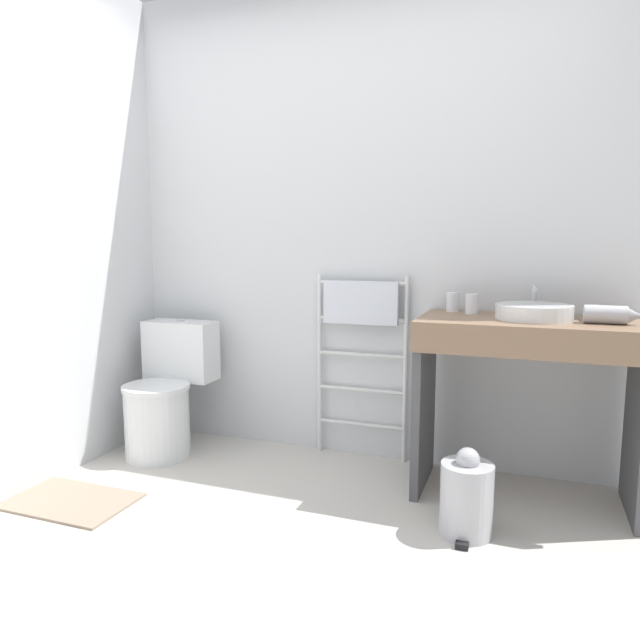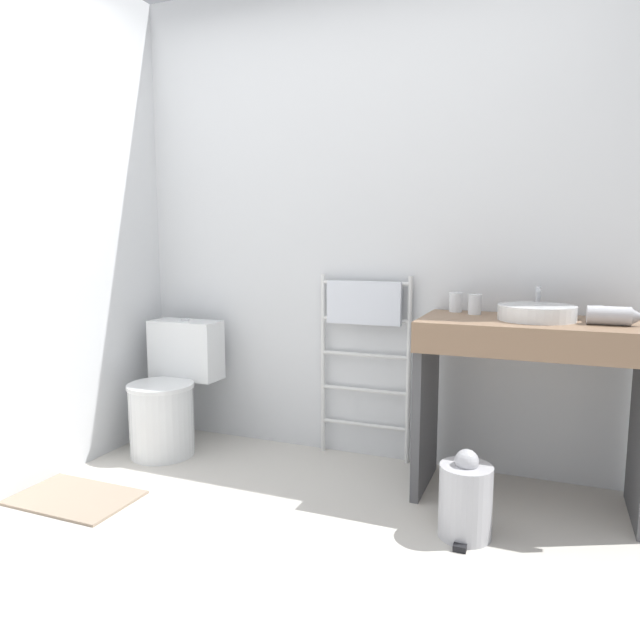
{
  "view_description": "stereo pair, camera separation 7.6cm",
  "coord_description": "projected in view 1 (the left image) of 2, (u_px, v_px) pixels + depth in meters",
  "views": [
    {
      "loc": [
        0.82,
        -1.52,
        1.18
      ],
      "look_at": [
        -0.04,
        0.81,
        0.85
      ],
      "focal_mm": 32.0,
      "sensor_mm": 36.0,
      "label": 1
    },
    {
      "loc": [
        0.9,
        -1.5,
        1.18
      ],
      "look_at": [
        -0.04,
        0.81,
        0.85
      ],
      "focal_mm": 32.0,
      "sensor_mm": 36.0,
      "label": 2
    }
  ],
  "objects": [
    {
      "name": "faucet",
      "position": [
        534.0,
        296.0,
        2.72
      ],
      "size": [
        0.02,
        0.1,
        0.14
      ],
      "color": "silver",
      "rests_on": "vanity_counter"
    },
    {
      "name": "wall_back",
      "position": [
        371.0,
        223.0,
        3.1
      ],
      "size": [
        3.02,
        0.12,
        2.59
      ],
      "primitive_type": "cube",
      "color": "silver",
      "rests_on": "ground_plane"
    },
    {
      "name": "cup_near_wall",
      "position": [
        453.0,
        302.0,
        2.85
      ],
      "size": [
        0.06,
        0.06,
        0.1
      ],
      "color": "white",
      "rests_on": "vanity_counter"
    },
    {
      "name": "hair_dryer",
      "position": [
        608.0,
        314.0,
        2.42
      ],
      "size": [
        0.23,
        0.18,
        0.08
      ],
      "color": "#B7B7BC",
      "rests_on": "vanity_counter"
    },
    {
      "name": "toilet",
      "position": [
        166.0,
        395.0,
        3.23
      ],
      "size": [
        0.42,
        0.53,
        0.74
      ],
      "color": "white",
      "rests_on": "ground_plane"
    },
    {
      "name": "trash_bin",
      "position": [
        467.0,
        497.0,
        2.32
      ],
      "size": [
        0.21,
        0.25,
        0.37
      ],
      "color": "#B7B7BC",
      "rests_on": "ground_plane"
    },
    {
      "name": "towel_radiator",
      "position": [
        361.0,
        326.0,
        3.08
      ],
      "size": [
        0.51,
        0.06,
        1.01
      ],
      "color": "silver",
      "rests_on": "ground_plane"
    },
    {
      "name": "bath_mat",
      "position": [
        72.0,
        501.0,
        2.62
      ],
      "size": [
        0.56,
        0.36,
        0.01
      ],
      "primitive_type": "cube",
      "color": "gray",
      "rests_on": "ground_plane"
    },
    {
      "name": "wall_side",
      "position": [
        51.0,
        221.0,
        2.86
      ],
      "size": [
        0.12,
        2.17,
        2.59
      ],
      "primitive_type": "cube",
      "color": "silver",
      "rests_on": "ground_plane"
    },
    {
      "name": "cup_near_edge",
      "position": [
        472.0,
        304.0,
        2.76
      ],
      "size": [
        0.06,
        0.06,
        0.1
      ],
      "color": "white",
      "rests_on": "vanity_counter"
    },
    {
      "name": "ground_plane",
      "position": [
        244.0,
        609.0,
        1.86
      ],
      "size": [
        12.0,
        12.0,
        0.0
      ],
      "primitive_type": "plane",
      "color": "beige"
    },
    {
      "name": "vanity_counter",
      "position": [
        526.0,
        379.0,
        2.59
      ],
      "size": [
        0.96,
        0.53,
        0.84
      ],
      "color": "#84664C",
      "rests_on": "ground_plane"
    },
    {
      "name": "sink_basin",
      "position": [
        534.0,
        311.0,
        2.56
      ],
      "size": [
        0.33,
        0.33,
        0.07
      ],
      "color": "white",
      "rests_on": "vanity_counter"
    }
  ]
}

